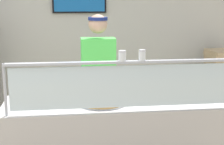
{
  "coord_description": "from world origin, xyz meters",
  "views": [
    {
      "loc": [
        0.66,
        -2.79,
        1.93
      ],
      "look_at": [
        1.04,
        0.38,
        1.23
      ],
      "focal_mm": 54.78,
      "sensor_mm": 36.0,
      "label": 1
    }
  ],
  "objects_px": {
    "parmesan_shaker": "(122,56)",
    "pizza_server": "(99,100)",
    "worker_figure": "(99,82)",
    "pizza_tray": "(102,101)",
    "pepper_flake_shaker": "(142,56)"
  },
  "relations": [
    {
      "from": "parmesan_shaker",
      "to": "worker_figure",
      "type": "distance_m",
      "value": 1.0
    },
    {
      "from": "pizza_server",
      "to": "pepper_flake_shaker",
      "type": "relative_size",
      "value": 2.95
    },
    {
      "from": "parmesan_shaker",
      "to": "worker_figure",
      "type": "height_order",
      "value": "worker_figure"
    },
    {
      "from": "pepper_flake_shaker",
      "to": "worker_figure",
      "type": "relative_size",
      "value": 0.05
    },
    {
      "from": "pizza_server",
      "to": "worker_figure",
      "type": "bearing_deg",
      "value": 82.52
    },
    {
      "from": "pizza_server",
      "to": "parmesan_shaker",
      "type": "xyz_separation_m",
      "value": [
        0.19,
        -0.24,
        0.45
      ]
    },
    {
      "from": "parmesan_shaker",
      "to": "worker_figure",
      "type": "bearing_deg",
      "value": 98.26
    },
    {
      "from": "pizza_tray",
      "to": "pepper_flake_shaker",
      "type": "xyz_separation_m",
      "value": [
        0.33,
        -0.26,
        0.48
      ]
    },
    {
      "from": "pizza_tray",
      "to": "pizza_server",
      "type": "height_order",
      "value": "pizza_server"
    },
    {
      "from": "worker_figure",
      "to": "parmesan_shaker",
      "type": "bearing_deg",
      "value": -81.74
    },
    {
      "from": "parmesan_shaker",
      "to": "pizza_server",
      "type": "bearing_deg",
      "value": 127.85
    },
    {
      "from": "pizza_tray",
      "to": "worker_figure",
      "type": "height_order",
      "value": "worker_figure"
    },
    {
      "from": "pizza_tray",
      "to": "pizza_server",
      "type": "xyz_separation_m",
      "value": [
        -0.03,
        -0.02,
        0.02
      ]
    },
    {
      "from": "worker_figure",
      "to": "pizza_tray",
      "type": "bearing_deg",
      "value": -92.06
    },
    {
      "from": "pizza_server",
      "to": "worker_figure",
      "type": "xyz_separation_m",
      "value": [
        0.06,
        0.65,
        0.02
      ]
    }
  ]
}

